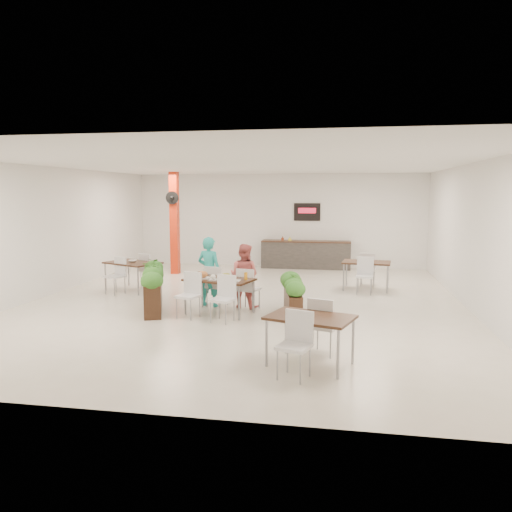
{
  "coord_description": "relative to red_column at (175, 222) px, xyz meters",
  "views": [
    {
      "loc": [
        2.27,
        -11.2,
        2.55
      ],
      "look_at": [
        0.27,
        0.06,
        1.1
      ],
      "focal_mm": 35.0,
      "sensor_mm": 36.0,
      "label": 1
    }
  ],
  "objects": [
    {
      "name": "diner_man",
      "position": [
        2.29,
        -4.26,
        -0.85
      ],
      "size": [
        0.65,
        0.52,
        1.58
      ],
      "primitive_type": "imported",
      "rotation": [
        0.0,
        0.0,
        2.88
      ],
      "color": "#29B4AC",
      "rests_on": "ground"
    },
    {
      "name": "room_shell",
      "position": [
        3.0,
        -3.79,
        0.36
      ],
      "size": [
        10.1,
        12.1,
        3.22
      ],
      "color": "white",
      "rests_on": "ground"
    },
    {
      "name": "side_table_c",
      "position": [
        4.8,
        -7.8,
        -1.02
      ],
      "size": [
        1.41,
        1.67,
        0.92
      ],
      "rotation": [
        0.0,
        0.0,
        -0.31
      ],
      "color": "black",
      "rests_on": "ground"
    },
    {
      "name": "diner_woman",
      "position": [
        3.09,
        -4.26,
        -0.93
      ],
      "size": [
        0.81,
        0.71,
        1.43
      ],
      "primitive_type": "imported",
      "rotation": [
        0.0,
        0.0,
        2.88
      ],
      "color": "#DF6763",
      "rests_on": "ground"
    },
    {
      "name": "main_table",
      "position": [
        2.68,
        -4.91,
        -1.01
      ],
      "size": [
        1.6,
        1.88,
        0.92
      ],
      "rotation": [
        0.0,
        0.0,
        -0.27
      ],
      "color": "black",
      "rests_on": "ground"
    },
    {
      "name": "planter_left",
      "position": [
        1.15,
        -4.75,
        -1.11
      ],
      "size": [
        1.04,
        2.05,
        1.13
      ],
      "rotation": [
        0.0,
        0.0,
        1.92
      ],
      "color": "black",
      "rests_on": "ground"
    },
    {
      "name": "side_table_b",
      "position": [
        5.87,
        -1.65,
        -1.01
      ],
      "size": [
        1.31,
        1.66,
        0.92
      ],
      "rotation": [
        0.0,
        0.0,
        -0.11
      ],
      "color": "black",
      "rests_on": "ground"
    },
    {
      "name": "side_table_a",
      "position": [
        -0.18,
        -2.82,
        -1.0
      ],
      "size": [
        1.62,
        1.65,
        0.92
      ],
      "rotation": [
        0.0,
        0.0,
        -0.42
      ],
      "color": "black",
      "rests_on": "ground"
    },
    {
      "name": "planter_right",
      "position": [
        4.23,
        -4.78,
        -1.16
      ],
      "size": [
        0.64,
        1.69,
        0.89
      ],
      "rotation": [
        0.0,
        0.0,
        1.76
      ],
      "color": "black",
      "rests_on": "ground"
    },
    {
      "name": "red_column",
      "position": [
        0.0,
        0.0,
        0.0
      ],
      "size": [
        0.4,
        0.41,
        3.2
      ],
      "color": "red",
      "rests_on": "ground"
    },
    {
      "name": "service_counter",
      "position": [
        4.0,
        1.86,
        -1.15
      ],
      "size": [
        3.0,
        0.64,
        2.2
      ],
      "color": "#2B2926",
      "rests_on": "ground"
    },
    {
      "name": "ground",
      "position": [
        3.0,
        -3.79,
        -1.64
      ],
      "size": [
        12.0,
        12.0,
        0.0
      ],
      "primitive_type": "plane",
      "color": "beige",
      "rests_on": "ground"
    }
  ]
}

